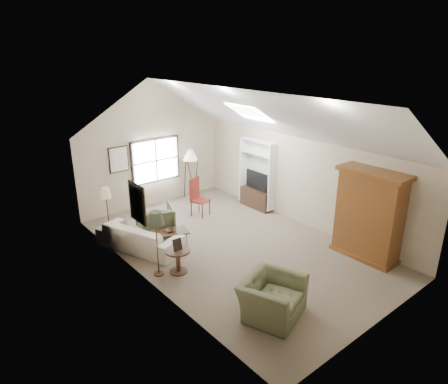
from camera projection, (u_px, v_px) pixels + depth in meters
room_shell at (235, 123)px, 9.22m from camera, size 5.01×8.01×4.00m
window at (156, 160)px, 12.76m from camera, size 1.72×0.08×1.42m
skylight at (250, 112)px, 10.65m from camera, size 0.80×1.20×0.52m
wall_art at (127, 180)px, 10.02m from camera, size 1.97×3.71×0.88m
armoire at (369, 215)px, 9.51m from camera, size 0.60×1.50×2.20m
tv_alcove at (257, 173)px, 12.49m from camera, size 0.32×1.30×2.10m
media_console at (256, 198)px, 12.77m from camera, size 0.34×1.18×0.60m
tv_panel at (257, 180)px, 12.55m from camera, size 0.05×0.90×0.55m
sofa at (140, 236)px, 10.16m from camera, size 1.64×2.42×0.66m
armchair_near at (272, 297)px, 7.60m from camera, size 1.46×1.38×0.77m
armchair_far at (155, 221)px, 10.76m from camera, size 1.24×1.26×0.89m
coffee_table at (170, 240)px, 10.19m from camera, size 1.03×0.78×0.47m
bowl at (170, 231)px, 10.10m from camera, size 0.28×0.28×0.05m
side_table at (178, 261)px, 9.08m from camera, size 0.73×0.73×0.57m
side_chair at (200, 197)px, 12.04m from camera, size 0.59×0.59×1.18m
tripod_lamp at (191, 173)px, 13.47m from camera, size 0.58×0.58×1.68m
dark_lamp at (157, 243)px, 8.81m from camera, size 0.49×0.49×1.57m
tan_lamp at (108, 211)px, 10.73m from camera, size 0.37×0.37×1.41m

